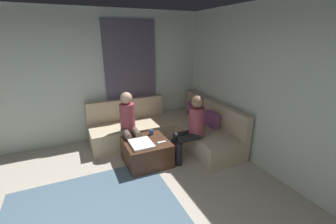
% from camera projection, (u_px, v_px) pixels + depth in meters
% --- Properties ---
extents(wall_back, '(6.00, 0.12, 2.70)m').
position_uv_depth(wall_back, '(305.00, 100.00, 3.03)').
color(wall_back, silver).
rests_on(wall_back, ground_plane).
extents(wall_left, '(0.12, 6.00, 2.70)m').
position_uv_depth(wall_left, '(66.00, 80.00, 4.40)').
color(wall_left, silver).
rests_on(wall_left, ground_plane).
extents(curtain_panel, '(0.06, 1.10, 2.50)m').
position_uv_depth(curtain_panel, '(131.00, 80.00, 4.86)').
color(curtain_panel, '#595166').
rests_on(curtain_panel, ground_plane).
extents(sectional_couch, '(2.10, 2.55, 0.87)m').
position_uv_depth(sectional_couch, '(170.00, 129.00, 4.75)').
color(sectional_couch, '#C6B593').
rests_on(sectional_couch, ground_plane).
extents(ottoman, '(0.76, 0.76, 0.42)m').
position_uv_depth(ottoman, '(147.00, 152.00, 3.98)').
color(ottoman, '#4C2D1E').
rests_on(ottoman, ground_plane).
extents(folded_blanket, '(0.44, 0.36, 0.04)m').
position_uv_depth(folded_blanket, '(141.00, 144.00, 3.77)').
color(folded_blanket, white).
rests_on(folded_blanket, ottoman).
extents(coffee_mug, '(0.08, 0.08, 0.10)m').
position_uv_depth(coffee_mug, '(151.00, 132.00, 4.16)').
color(coffee_mug, '#334C72').
rests_on(coffee_mug, ottoman).
extents(game_remote, '(0.05, 0.15, 0.02)m').
position_uv_depth(game_remote, '(162.00, 142.00, 3.84)').
color(game_remote, white).
rests_on(game_remote, ottoman).
extents(person_on_couch_back, '(0.30, 0.60, 1.20)m').
position_uv_depth(person_on_couch_back, '(192.00, 126.00, 3.95)').
color(person_on_couch_back, black).
rests_on(person_on_couch_back, ground_plane).
extents(person_on_couch_side, '(0.60, 0.30, 1.20)m').
position_uv_depth(person_on_couch_side, '(129.00, 122.00, 4.14)').
color(person_on_couch_side, brown).
rests_on(person_on_couch_side, ground_plane).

